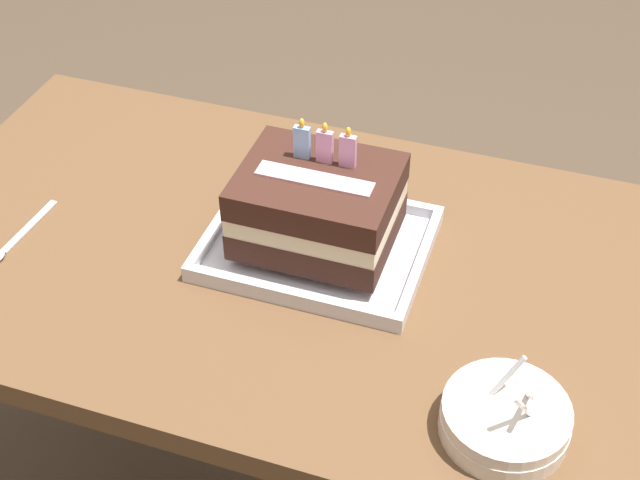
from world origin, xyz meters
The scene contains 5 objects.
dining_table centered at (0.00, 0.00, 0.63)m, with size 1.17×0.61×0.76m.
foil_tray centered at (-0.01, 0.02, 0.77)m, with size 0.29×0.23×0.02m.
birthday_cake centered at (-0.01, 0.03, 0.83)m, with size 0.20×0.16×0.16m.
bowl_stack centered at (0.27, -0.19, 0.78)m, with size 0.14×0.14×0.10m.
serving_spoon_near_tray centered at (-0.41, -0.10, 0.76)m, with size 0.02×0.14×0.01m.
Camera 1 is at (0.27, -0.81, 1.56)m, focal length 50.26 mm.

